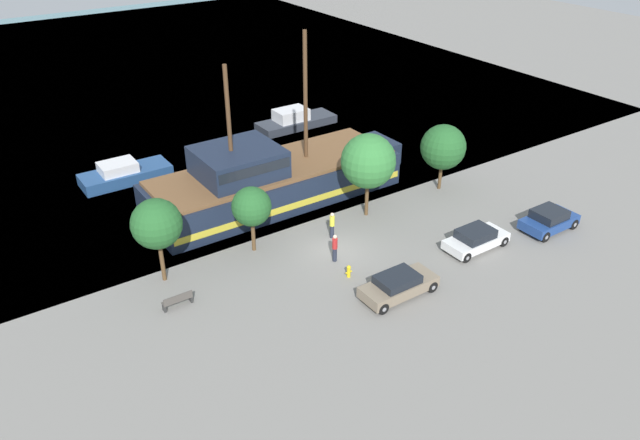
{
  "coord_description": "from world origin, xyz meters",
  "views": [
    {
      "loc": [
        -18.94,
        -26.31,
        20.6
      ],
      "look_at": [
        0.25,
        2.0,
        1.2
      ],
      "focal_mm": 35.0,
      "sensor_mm": 36.0,
      "label": 1
    }
  ],
  "objects_px": {
    "pirate_ship": "(271,179)",
    "parked_car_curb_front": "(549,220)",
    "parked_car_curb_mid": "(476,239)",
    "pedestrian_walking_near": "(335,248)",
    "moored_boat_outer": "(295,120)",
    "parked_car_curb_rear": "(398,285)",
    "pedestrian_walking_far": "(332,225)",
    "bench_promenade_east": "(178,300)",
    "fire_hydrant": "(349,271)",
    "moored_boat_dockside": "(124,174)"
  },
  "relations": [
    {
      "from": "pedestrian_walking_far",
      "to": "parked_car_curb_front",
      "type": "bearing_deg",
      "value": -30.04
    },
    {
      "from": "moored_boat_outer",
      "to": "pedestrian_walking_near",
      "type": "bearing_deg",
      "value": -116.0
    },
    {
      "from": "pirate_ship",
      "to": "parked_car_curb_front",
      "type": "relative_size",
      "value": 5.02
    },
    {
      "from": "pedestrian_walking_near",
      "to": "moored_boat_dockside",
      "type": "bearing_deg",
      "value": 110.74
    },
    {
      "from": "pirate_ship",
      "to": "moored_boat_outer",
      "type": "bearing_deg",
      "value": 51.3
    },
    {
      "from": "parked_car_curb_front",
      "to": "pedestrian_walking_near",
      "type": "height_order",
      "value": "pedestrian_walking_near"
    },
    {
      "from": "parked_car_curb_front",
      "to": "bench_promenade_east",
      "type": "xyz_separation_m",
      "value": [
        -23.2,
        5.79,
        -0.29
      ]
    },
    {
      "from": "parked_car_curb_mid",
      "to": "bench_promenade_east",
      "type": "bearing_deg",
      "value": 164.9
    },
    {
      "from": "parked_car_curb_mid",
      "to": "moored_boat_dockside",
      "type": "bearing_deg",
      "value": 124.45
    },
    {
      "from": "fire_hydrant",
      "to": "pedestrian_walking_near",
      "type": "xyz_separation_m",
      "value": [
        0.31,
        1.83,
        0.5
      ]
    },
    {
      "from": "moored_boat_outer",
      "to": "parked_car_curb_front",
      "type": "xyz_separation_m",
      "value": [
        3.81,
        -24.89,
        0.09
      ]
    },
    {
      "from": "parked_car_curb_rear",
      "to": "pedestrian_walking_far",
      "type": "xyz_separation_m",
      "value": [
        0.54,
        7.08,
        0.23
      ]
    },
    {
      "from": "pirate_ship",
      "to": "pedestrian_walking_far",
      "type": "relative_size",
      "value": 10.8
    },
    {
      "from": "moored_boat_dockside",
      "to": "fire_hydrant",
      "type": "height_order",
      "value": "moored_boat_dockside"
    },
    {
      "from": "moored_boat_dockside",
      "to": "pedestrian_walking_far",
      "type": "xyz_separation_m",
      "value": [
        8.16,
        -15.5,
        0.31
      ]
    },
    {
      "from": "moored_boat_dockside",
      "to": "parked_car_curb_rear",
      "type": "relative_size",
      "value": 1.48
    },
    {
      "from": "parked_car_curb_front",
      "to": "bench_promenade_east",
      "type": "bearing_deg",
      "value": 165.99
    },
    {
      "from": "bench_promenade_east",
      "to": "pedestrian_walking_far",
      "type": "xyz_separation_m",
      "value": [
        10.99,
        1.27,
        0.48
      ]
    },
    {
      "from": "fire_hydrant",
      "to": "parked_car_curb_front",
      "type": "bearing_deg",
      "value": -11.9
    },
    {
      "from": "moored_boat_outer",
      "to": "parked_car_curb_front",
      "type": "relative_size",
      "value": 1.9
    },
    {
      "from": "parked_car_curb_front",
      "to": "fire_hydrant",
      "type": "relative_size",
      "value": 5.02
    },
    {
      "from": "parked_car_curb_front",
      "to": "parked_car_curb_mid",
      "type": "relative_size",
      "value": 0.92
    },
    {
      "from": "parked_car_curb_rear",
      "to": "pirate_ship",
      "type": "bearing_deg",
      "value": 90.09
    },
    {
      "from": "parked_car_curb_front",
      "to": "pedestrian_walking_near",
      "type": "bearing_deg",
      "value": 160.74
    },
    {
      "from": "pirate_ship",
      "to": "bench_promenade_east",
      "type": "height_order",
      "value": "pirate_ship"
    },
    {
      "from": "moored_boat_outer",
      "to": "bench_promenade_east",
      "type": "xyz_separation_m",
      "value": [
        -19.39,
        -19.1,
        -0.2
      ]
    },
    {
      "from": "moored_boat_outer",
      "to": "parked_car_curb_rear",
      "type": "relative_size",
      "value": 1.65
    },
    {
      "from": "moored_boat_outer",
      "to": "pedestrian_walking_far",
      "type": "distance_m",
      "value": 19.71
    },
    {
      "from": "bench_promenade_east",
      "to": "pedestrian_walking_far",
      "type": "bearing_deg",
      "value": 6.61
    },
    {
      "from": "parked_car_curb_mid",
      "to": "pedestrian_walking_far",
      "type": "bearing_deg",
      "value": 137.65
    },
    {
      "from": "moored_boat_dockside",
      "to": "parked_car_curb_mid",
      "type": "relative_size",
      "value": 1.57
    },
    {
      "from": "parked_car_curb_rear",
      "to": "pedestrian_walking_near",
      "type": "bearing_deg",
      "value": 100.44
    },
    {
      "from": "moored_boat_outer",
      "to": "pedestrian_walking_far",
      "type": "height_order",
      "value": "pedestrian_walking_far"
    },
    {
      "from": "moored_boat_outer",
      "to": "parked_car_curb_rear",
      "type": "xyz_separation_m",
      "value": [
        -8.94,
        -24.91,
        0.04
      ]
    },
    {
      "from": "pedestrian_walking_near",
      "to": "pedestrian_walking_far",
      "type": "distance_m",
      "value": 2.7
    },
    {
      "from": "pirate_ship",
      "to": "pedestrian_walking_far",
      "type": "bearing_deg",
      "value": -85.19
    },
    {
      "from": "fire_hydrant",
      "to": "bench_promenade_east",
      "type": "bearing_deg",
      "value": 162.89
    },
    {
      "from": "pirate_ship",
      "to": "fire_hydrant",
      "type": "xyz_separation_m",
      "value": [
        -1.16,
        -10.77,
        -1.23
      ]
    },
    {
      "from": "pirate_ship",
      "to": "bench_promenade_east",
      "type": "distance_m",
      "value": 13.15
    },
    {
      "from": "bench_promenade_east",
      "to": "parked_car_curb_front",
      "type": "bearing_deg",
      "value": -14.01
    },
    {
      "from": "parked_car_curb_mid",
      "to": "pedestrian_walking_near",
      "type": "xyz_separation_m",
      "value": [
        -8.02,
        3.72,
        0.24
      ]
    },
    {
      "from": "parked_car_curb_rear",
      "to": "bench_promenade_east",
      "type": "xyz_separation_m",
      "value": [
        -10.45,
        5.81,
        -0.24
      ]
    },
    {
      "from": "parked_car_curb_front",
      "to": "parked_car_curb_mid",
      "type": "height_order",
      "value": "parked_car_curb_front"
    },
    {
      "from": "parked_car_curb_mid",
      "to": "pedestrian_walking_near",
      "type": "bearing_deg",
      "value": 155.13
    },
    {
      "from": "bench_promenade_east",
      "to": "pedestrian_walking_near",
      "type": "bearing_deg",
      "value": -6.12
    },
    {
      "from": "parked_car_curb_rear",
      "to": "parked_car_curb_front",
      "type": "bearing_deg",
      "value": 0.09
    },
    {
      "from": "pedestrian_walking_far",
      "to": "bench_promenade_east",
      "type": "bearing_deg",
      "value": -173.39
    },
    {
      "from": "moored_boat_outer",
      "to": "parked_car_curb_mid",
      "type": "xyz_separation_m",
      "value": [
        -1.8,
        -23.85,
        0.04
      ]
    },
    {
      "from": "moored_boat_outer",
      "to": "pedestrian_walking_near",
      "type": "relative_size",
      "value": 4.09
    },
    {
      "from": "parked_car_curb_front",
      "to": "fire_hydrant",
      "type": "height_order",
      "value": "parked_car_curb_front"
    }
  ]
}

